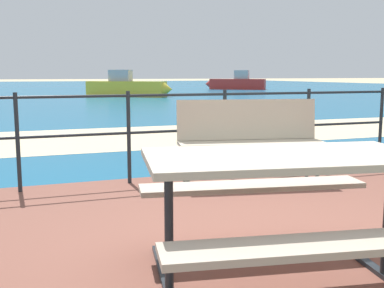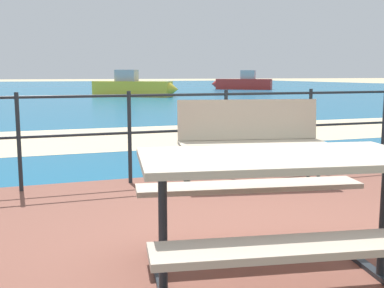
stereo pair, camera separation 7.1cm
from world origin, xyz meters
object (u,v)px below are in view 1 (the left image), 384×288
object	(u,v)px
picnic_table	(284,186)
park_bench	(249,133)
boat_near	(236,83)
boat_mid	(128,88)

from	to	relation	value
picnic_table	park_bench	bearing A→B (deg)	77.16
picnic_table	boat_near	size ratio (longest dim) A/B	0.38
picnic_table	park_bench	xyz separation A→B (m)	(1.03, 2.48, -0.03)
picnic_table	boat_near	distance (m)	37.50
picnic_table	boat_mid	bearing A→B (deg)	89.54
boat_near	boat_mid	xyz separation A→B (m)	(-11.33, -9.56, -0.01)
picnic_table	boat_near	world-z (taller)	boat_near
picnic_table	park_bench	world-z (taller)	park_bench
picnic_table	park_bench	distance (m)	2.68
boat_near	boat_mid	bearing A→B (deg)	77.40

